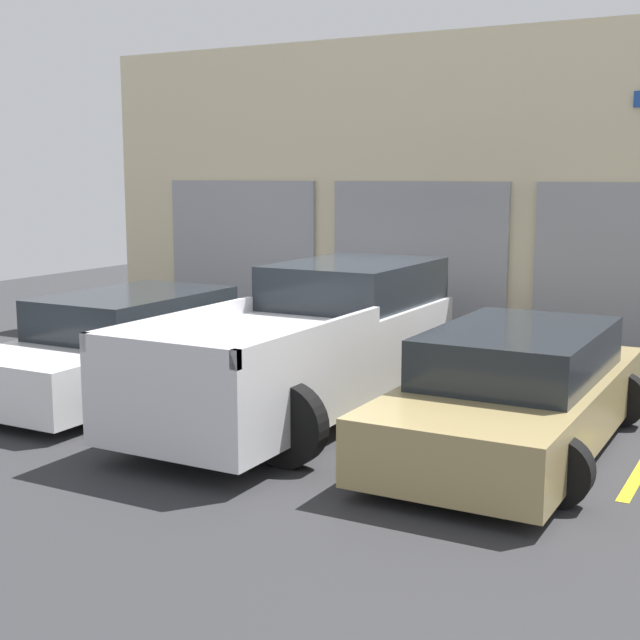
% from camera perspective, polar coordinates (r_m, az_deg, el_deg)
% --- Properties ---
extents(ground_plane, '(28.00, 28.00, 0.00)m').
position_cam_1_polar(ground_plane, '(11.70, 1.48, -4.88)').
color(ground_plane, '#2D2D30').
extents(shophouse_building, '(12.35, 0.68, 5.01)m').
position_cam_1_polar(shophouse_building, '(14.36, 7.53, 7.57)').
color(shophouse_building, beige).
rests_on(shophouse_building, ground).
extents(pickup_truck, '(2.46, 5.36, 1.74)m').
position_cam_1_polar(pickup_truck, '(10.77, -0.62, -1.57)').
color(pickup_truck, silver).
rests_on(pickup_truck, ground).
extents(sedan_white, '(2.25, 4.60, 1.31)m').
position_cam_1_polar(sedan_white, '(12.11, -12.01, -1.61)').
color(sedan_white, white).
rests_on(sedan_white, ground).
extents(sedan_side, '(2.24, 4.64, 1.28)m').
position_cam_1_polar(sedan_side, '(9.63, 12.45, -4.53)').
color(sedan_side, '#9E8956').
rests_on(sedan_side, ground).
extents(parking_stripe_far_left, '(0.12, 2.20, 0.01)m').
position_cam_1_polar(parking_stripe_far_left, '(13.09, -16.37, -3.72)').
color(parking_stripe_far_left, gold).
rests_on(parking_stripe_far_left, ground).
extents(parking_stripe_left, '(0.12, 2.20, 0.01)m').
position_cam_1_polar(parking_stripe_left, '(11.43, -7.00, -5.28)').
color(parking_stripe_left, gold).
rests_on(parking_stripe_left, ground).
extents(parking_stripe_centre, '(0.12, 2.20, 0.01)m').
position_cam_1_polar(parking_stripe_centre, '(10.18, 5.16, -7.08)').
color(parking_stripe_centre, gold).
rests_on(parking_stripe_centre, ground).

